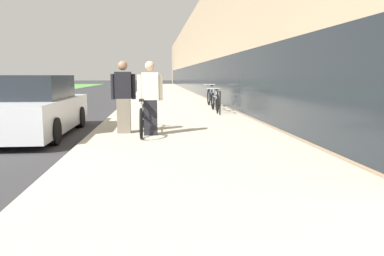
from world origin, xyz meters
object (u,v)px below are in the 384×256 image
(tandem_bicycle, at_px, (143,118))
(person_bystander, at_px, (123,97))
(bike_rack_hoop, at_px, (219,100))
(cruiser_bike_middle, at_px, (211,97))
(person_rider, at_px, (150,98))
(cruiser_bike_nearest, at_px, (215,101))
(parked_sedan_curbside, at_px, (36,108))

(tandem_bicycle, distance_m, person_bystander, 0.68)
(bike_rack_hoop, relative_size, cruiser_bike_middle, 0.44)
(tandem_bicycle, bearing_deg, person_bystander, 171.62)
(tandem_bicycle, bearing_deg, person_rider, -58.18)
(tandem_bicycle, xyz_separation_m, person_rider, (0.20, -0.32, 0.49))
(cruiser_bike_nearest, bearing_deg, person_rider, -112.78)
(person_rider, distance_m, cruiser_bike_nearest, 6.40)
(bike_rack_hoop, height_order, parked_sedan_curbside, parked_sedan_curbside)
(person_bystander, height_order, cruiser_bike_middle, person_bystander)
(person_rider, bearing_deg, cruiser_bike_nearest, 67.22)
(person_rider, bearing_deg, person_bystander, 149.40)
(person_rider, xyz_separation_m, bike_rack_hoop, (2.38, 4.51, -0.35))
(person_bystander, distance_m, bike_rack_hoop, 5.13)
(cruiser_bike_nearest, bearing_deg, person_bystander, -119.56)
(tandem_bicycle, relative_size, parked_sedan_curbside, 0.54)
(person_rider, xyz_separation_m, person_bystander, (-0.65, 0.38, 0.01))
(cruiser_bike_middle, distance_m, parked_sedan_curbside, 9.16)
(bike_rack_hoop, xyz_separation_m, cruiser_bike_nearest, (0.09, 1.37, -0.14))
(person_rider, relative_size, parked_sedan_curbside, 0.37)
(cruiser_bike_middle, bearing_deg, person_rider, -107.84)
(person_bystander, xyz_separation_m, cruiser_bike_middle, (3.28, 7.79, -0.46))
(cruiser_bike_middle, bearing_deg, person_bystander, -112.83)
(cruiser_bike_nearest, bearing_deg, bike_rack_hoop, -93.68)
(person_bystander, bearing_deg, bike_rack_hoop, 53.71)
(cruiser_bike_nearest, xyz_separation_m, cruiser_bike_middle, (0.16, 2.29, 0.04))
(person_rider, height_order, person_bystander, person_bystander)
(person_bystander, xyz_separation_m, bike_rack_hoop, (3.03, 4.13, -0.36))
(bike_rack_hoop, relative_size, cruiser_bike_nearest, 0.47)
(person_rider, xyz_separation_m, cruiser_bike_nearest, (2.47, 5.88, -0.49))
(person_rider, height_order, cruiser_bike_middle, person_rider)
(person_bystander, bearing_deg, person_rider, -30.60)
(person_bystander, height_order, bike_rack_hoop, person_bystander)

